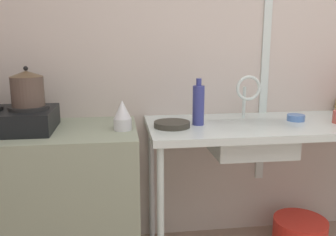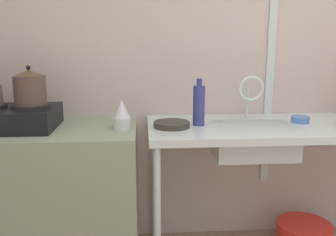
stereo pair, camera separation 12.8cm
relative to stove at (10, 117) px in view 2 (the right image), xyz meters
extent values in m
cube|color=#BCAFA7|center=(1.36, 0.35, 0.35)|extent=(4.89, 0.10, 2.48)
cube|color=silver|center=(1.53, 0.29, 0.47)|extent=(0.05, 0.01, 1.98)
cube|color=gray|center=(0.03, 0.00, -0.48)|extent=(1.30, 0.59, 0.83)
cube|color=silver|center=(1.54, 0.00, -0.08)|extent=(1.58, 0.59, 0.04)
cylinder|color=silver|center=(0.78, -0.26, -0.50)|extent=(0.04, 0.04, 0.79)
cylinder|color=silver|center=(0.78, 0.26, -0.50)|extent=(0.04, 0.04, 0.79)
cube|color=black|center=(0.00, 0.00, 0.00)|extent=(0.49, 0.36, 0.11)
cylinder|color=black|center=(0.12, 0.00, 0.06)|extent=(0.21, 0.21, 0.02)
cylinder|color=#4C3D34|center=(0.12, 0.00, 0.15)|extent=(0.17, 0.17, 0.15)
cone|color=brown|center=(0.12, 0.00, 0.24)|extent=(0.17, 0.17, 0.03)
sphere|color=black|center=(0.12, 0.00, 0.27)|extent=(0.02, 0.02, 0.02)
cylinder|color=silver|center=(0.60, -0.06, -0.03)|extent=(0.10, 0.10, 0.06)
cone|color=silver|center=(0.60, -0.06, 0.05)|extent=(0.09, 0.09, 0.10)
cube|color=silver|center=(1.33, -0.03, -0.15)|extent=(0.45, 0.32, 0.17)
cylinder|color=silver|center=(1.35, 0.16, 0.03)|extent=(0.02, 0.02, 0.19)
torus|color=silver|center=(1.35, 0.09, 0.13)|extent=(0.15, 0.02, 0.15)
cylinder|color=#333129|center=(0.87, -0.03, -0.05)|extent=(0.20, 0.20, 0.03)
cylinder|color=#4C74B9|center=(1.63, 0.03, -0.04)|extent=(0.10, 0.10, 0.04)
cylinder|color=navy|center=(1.03, 0.01, 0.05)|extent=(0.07, 0.07, 0.22)
cylinder|color=navy|center=(1.03, 0.01, 0.18)|extent=(0.03, 0.03, 0.04)
camera|label=1|loc=(0.59, -1.95, 0.41)|focal=38.73mm
camera|label=2|loc=(0.72, -1.97, 0.41)|focal=38.73mm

